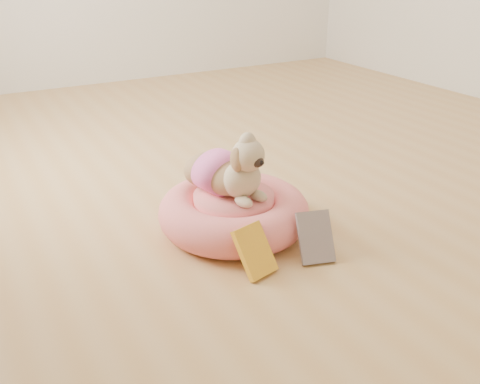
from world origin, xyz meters
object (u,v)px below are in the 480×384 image
dog (228,160)px  pet_bed (234,212)px  book_yellow (255,251)px  book_white (315,237)px

dog → pet_bed: bearing=-54.7°
book_yellow → book_white: 0.24m
dog → book_yellow: 0.40m
pet_bed → book_yellow: bearing=-105.9°
pet_bed → dog: dog is taller
book_yellow → book_white: (0.24, -0.03, 0.00)m
pet_bed → dog: bearing=138.3°
pet_bed → dog: 0.23m
dog → book_white: (0.17, -0.36, -0.21)m
book_yellow → dog: bearing=63.8°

